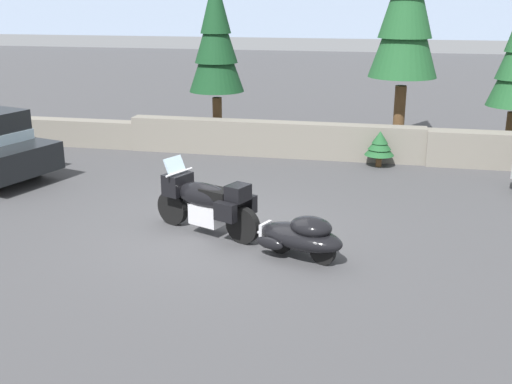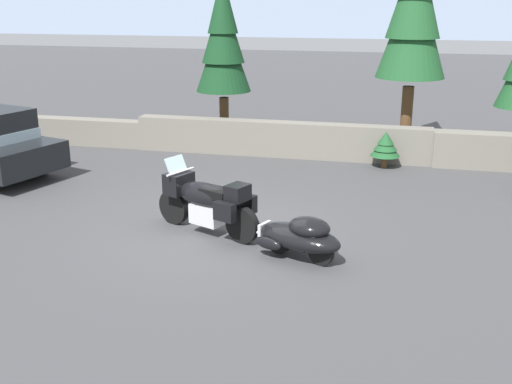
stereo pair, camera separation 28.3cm
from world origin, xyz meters
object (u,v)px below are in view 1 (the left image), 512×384
object	(u,v)px
touring_motorcycle	(206,201)
car_shaped_trailer	(302,235)
pine_tree_tall	(407,5)
pine_tree_secondary	(216,39)

from	to	relation	value
touring_motorcycle	car_shaped_trailer	world-z (taller)	touring_motorcycle
touring_motorcycle	pine_tree_tall	bearing A→B (deg)	64.61
car_shaped_trailer	pine_tree_secondary	xyz separation A→B (m)	(-3.51, 7.68, 2.62)
car_shaped_trailer	pine_tree_secondary	distance (m)	8.84
touring_motorcycle	pine_tree_tall	world-z (taller)	pine_tree_tall
touring_motorcycle	car_shaped_trailer	size ratio (longest dim) A/B	1.01
touring_motorcycle	pine_tree_secondary	world-z (taller)	pine_tree_secondary
touring_motorcycle	pine_tree_tall	size ratio (longest dim) A/B	0.35
touring_motorcycle	car_shaped_trailer	bearing A→B (deg)	-23.28
pine_tree_tall	pine_tree_secondary	size ratio (longest dim) A/B	1.30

